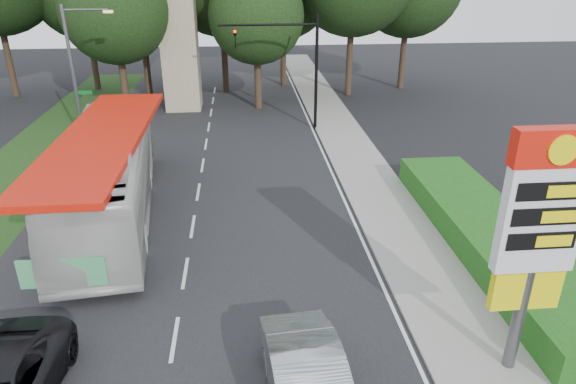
{
  "coord_description": "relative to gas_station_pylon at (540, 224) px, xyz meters",
  "views": [
    {
      "loc": [
        2.22,
        -8.18,
        10.2
      ],
      "look_at": [
        3.85,
        9.32,
        2.2
      ],
      "focal_mm": 32.0,
      "sensor_mm": 36.0,
      "label": 1
    }
  ],
  "objects": [
    {
      "name": "road_surface",
      "position": [
        -9.2,
        10.01,
        -4.44
      ],
      "size": [
        14.0,
        80.0,
        0.02
      ],
      "primitive_type": "cube",
      "color": "black",
      "rests_on": "ground"
    },
    {
      "name": "sidewalk_right",
      "position": [
        -0.7,
        10.01,
        -4.39
      ],
      "size": [
        3.0,
        80.0,
        0.12
      ],
      "primitive_type": "cube",
      "color": "gray",
      "rests_on": "ground"
    },
    {
      "name": "grass_verge_left",
      "position": [
        -18.7,
        16.01,
        -4.44
      ],
      "size": [
        5.0,
        50.0,
        0.02
      ],
      "primitive_type": "cube",
      "color": "#193814",
      "rests_on": "ground"
    },
    {
      "name": "hedge",
      "position": [
        2.3,
        6.01,
        -3.85
      ],
      "size": [
        3.0,
        14.0,
        1.2
      ],
      "primitive_type": "cube",
      "color": "#165215",
      "rests_on": "ground"
    },
    {
      "name": "gas_station_pylon",
      "position": [
        0.0,
        0.0,
        0.0
      ],
      "size": [
        2.1,
        0.45,
        6.85
      ],
      "color": "#59595E",
      "rests_on": "ground"
    },
    {
      "name": "traffic_signal_mast",
      "position": [
        -3.52,
        22.0,
        0.22
      ],
      "size": [
        6.1,
        0.35,
        7.2
      ],
      "color": "black",
      "rests_on": "ground"
    },
    {
      "name": "streetlight_signs",
      "position": [
        -16.19,
        20.01,
        -0.01
      ],
      "size": [
        2.75,
        0.98,
        8.0
      ],
      "color": "#59595E",
      "rests_on": "ground"
    },
    {
      "name": "monument",
      "position": [
        -11.2,
        28.01,
        0.66
      ],
      "size": [
        3.0,
        3.0,
        10.05
      ],
      "color": "gray",
      "rests_on": "ground"
    },
    {
      "name": "transit_bus",
      "position": [
        -12.7,
        10.39,
        -2.58
      ],
      "size": [
        4.7,
        13.68,
        3.73
      ],
      "primitive_type": "imported",
      "rotation": [
        0.0,
        0.0,
        0.12
      ],
      "color": "silver",
      "rests_on": "ground"
    }
  ]
}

